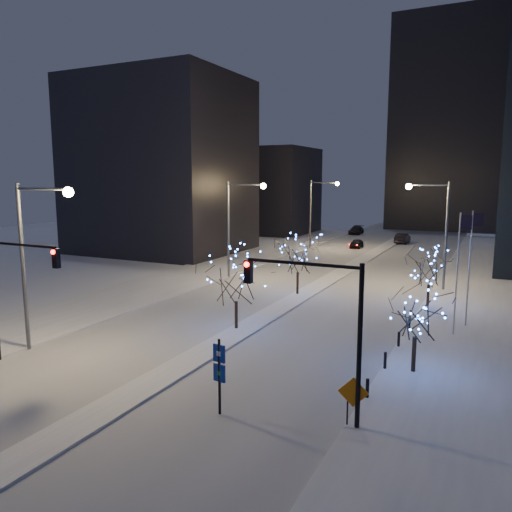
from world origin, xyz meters
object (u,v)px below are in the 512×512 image
Objects in this scene: street_lamp_east at (436,221)px; traffic_signal_east at (323,314)px; street_lamp_w_near at (34,245)px; holiday_tree_median_near at (236,278)px; street_lamp_w_far at (317,205)px; holiday_tree_plaza_far at (429,267)px; holiday_tree_median_far at (298,254)px; wayfinding_sign at (219,369)px; holiday_tree_plaza_near at (416,313)px; traffic_signal_west at (12,281)px; car_near at (356,244)px; car_far at (356,230)px; car_mid at (402,238)px; street_lamp_w_mid at (237,216)px; construction_sign at (353,397)px.

street_lamp_east is 1.43× the size of traffic_signal_east.
street_lamp_w_near is 1.84× the size of holiday_tree_median_near.
street_lamp_w_far is 35.03m from holiday_tree_plaza_far.
street_lamp_east is at bearing 60.91° from holiday_tree_median_near.
street_lamp_w_far is 30.81m from holiday_tree_median_far.
street_lamp_w_near is 14.51m from wayfinding_sign.
holiday_tree_median_far is 23.39m from wayfinding_sign.
traffic_signal_east is at bearing -110.31° from holiday_tree_plaza_near.
car_near is at bearing 85.11° from traffic_signal_west.
holiday_tree_median_far is (8.44, -29.50, -2.80)m from street_lamp_w_far.
car_far is (-4.91, 18.53, 0.09)m from car_near.
holiday_tree_median_far is (-9.44, 21.50, -1.06)m from traffic_signal_east.
car_mid is 52.91m from holiday_tree_median_near.
holiday_tree_median_near is (8.44, -16.02, -2.86)m from street_lamp_w_mid.
wayfinding_sign is at bearing -75.37° from street_lamp_w_far.
traffic_signal_east is 1.28× the size of holiday_tree_median_far.
street_lamp_w_near is 28.82m from holiday_tree_plaza_far.
holiday_tree_plaza_near is at bearing 16.94° from street_lamp_w_near.
holiday_tree_plaza_far is (19.44, -28.96, -3.19)m from street_lamp_w_far.
street_lamp_east reaches higher than holiday_tree_median_near.
street_lamp_w_far is 1.94× the size of car_far.
wayfinding_sign reaches higher than car_far.
holiday_tree_plaza_near is at bearing -49.56° from holiday_tree_median_far.
wayfinding_sign is at bearing -9.39° from street_lamp_w_near.
traffic_signal_west is at bearing 82.69° from car_mid.
street_lamp_w_near reaches higher than wayfinding_sign.
street_lamp_east reaches higher than car_mid.
car_mid is at bearing 96.76° from traffic_signal_east.
holiday_tree_median_far is 11.02m from holiday_tree_plaza_far.
street_lamp_w_far is (0.00, 25.00, 0.00)m from street_lamp_w_mid.
holiday_tree_plaza_far is (14.23, -32.07, 2.65)m from car_near.
street_lamp_w_mid is 1.84× the size of holiday_tree_median_near.
car_far is at bearing 108.55° from wayfinding_sign.
holiday_tree_plaza_near is 0.99× the size of holiday_tree_plaza_far.
holiday_tree_plaza_near is (15.36, -46.84, 2.70)m from car_near.
car_near is at bearing -77.52° from car_far.
traffic_signal_east is 3.61m from construction_sign.
car_mid is 64.12m from wayfinding_sign.
car_mid is at bearing 87.83° from holiday_tree_median_near.
wayfinding_sign is at bearing -63.41° from street_lamp_w_mid.
construction_sign is (19.24, -25.97, -5.08)m from street_lamp_w_mid.
street_lamp_east is at bearing 105.81° from car_mid.
holiday_tree_median_far is at bearing 130.44° from holiday_tree_plaza_near.
car_far is (-0.19, 73.64, -4.01)m from traffic_signal_west.
street_lamp_east is 2.90× the size of wayfinding_sign.
street_lamp_w_far is 54.07m from traffic_signal_east.
street_lamp_w_mid is 1.00× the size of street_lamp_east.
street_lamp_east is at bearing 58.31° from traffic_signal_west.
street_lamp_east is at bearing -69.13° from car_far.
car_far is 1.07× the size of holiday_tree_plaza_near.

